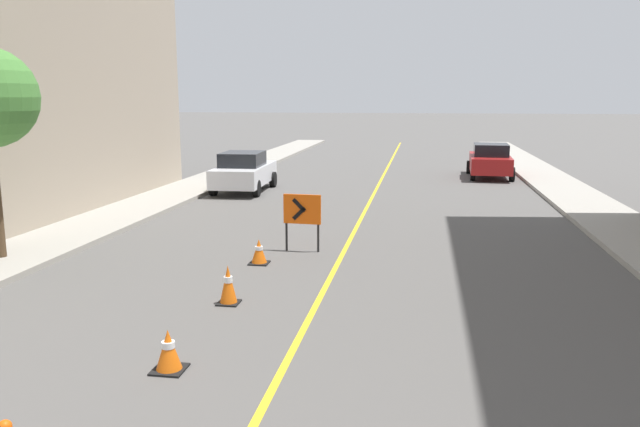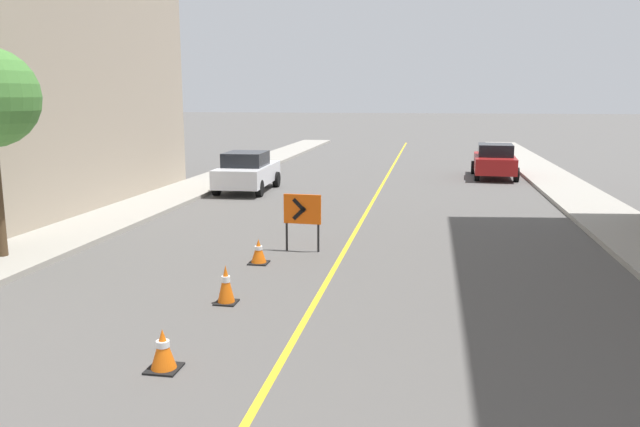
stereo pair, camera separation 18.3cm
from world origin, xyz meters
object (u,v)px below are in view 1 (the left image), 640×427
traffic_cone_fifth (259,252)px  parked_car_curb_near (244,172)px  traffic_cone_third (168,351)px  arrow_barricade_primary (302,212)px  traffic_cone_fourth (228,285)px  parked_car_curb_mid (490,160)px

traffic_cone_fifth → parked_car_curb_near: size_ratio=0.13×
traffic_cone_third → arrow_barricade_primary: 7.03m
traffic_cone_fourth → parked_car_curb_near: (-3.60, 13.45, 0.44)m
arrow_barricade_primary → parked_car_curb_mid: bearing=72.2°
traffic_cone_third → traffic_cone_fourth: size_ratio=0.82×
traffic_cone_fourth → parked_car_curb_near: parked_car_curb_near is taller
arrow_barricade_primary → parked_car_curb_mid: (5.99, 15.47, -0.19)m
traffic_cone_fourth → parked_car_curb_mid: bearing=71.4°
traffic_cone_third → parked_car_curb_mid: size_ratio=0.14×
traffic_cone_third → traffic_cone_fourth: 2.88m
traffic_cone_fifth → parked_car_curb_mid: size_ratio=0.13×
traffic_cone_fourth → traffic_cone_third: bearing=-88.9°
arrow_barricade_primary → parked_car_curb_near: bearing=117.5°
traffic_cone_third → arrow_barricade_primary: (0.53, 6.98, 0.69)m
traffic_cone_fifth → parked_car_curb_mid: bearing=68.1°
parked_car_curb_mid → parked_car_curb_near: bearing=-146.2°
arrow_barricade_primary → parked_car_curb_mid: 16.59m
traffic_cone_third → traffic_cone_fifth: bearing=92.2°
traffic_cone_third → parked_car_curb_near: parked_car_curb_near is taller
traffic_cone_fifth → arrow_barricade_primary: (0.75, 1.30, 0.71)m
traffic_cone_third → traffic_cone_fifth: traffic_cone_third is taller
traffic_cone_fifth → traffic_cone_fourth: bearing=-86.7°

